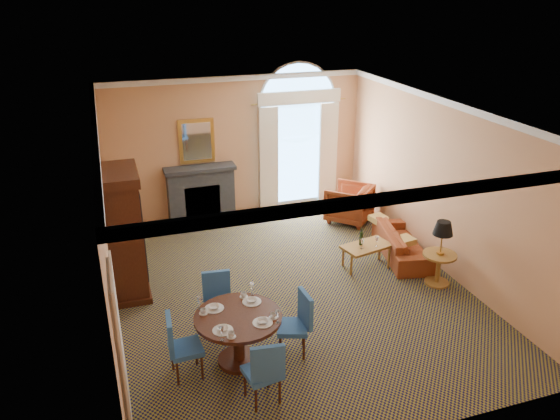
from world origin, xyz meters
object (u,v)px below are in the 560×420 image
object	(u,v)px
armoire	(124,235)
sofa	(402,243)
coffee_table	(366,247)
side_table	(441,246)
dining_table	(238,328)
armchair	(349,203)

from	to	relation	value
armoire	sofa	world-z (taller)	armoire
armoire	coffee_table	distance (m)	4.44
armoire	side_table	distance (m)	5.54
dining_table	armchair	world-z (taller)	dining_table
coffee_table	side_table	xyz separation A→B (m)	(0.96, -0.97, 0.33)
armchair	side_table	xyz separation A→B (m)	(0.33, -3.09, 0.34)
dining_table	armchair	size ratio (longest dim) A/B	1.33
side_table	dining_table	bearing A→B (deg)	-165.52
armchair	side_table	world-z (taller)	side_table
coffee_table	sofa	bearing A→B (deg)	0.66
armoire	side_table	world-z (taller)	armoire
coffee_table	side_table	distance (m)	1.40
side_table	sofa	bearing A→B (deg)	92.42
armchair	side_table	bearing A→B (deg)	51.20
dining_table	armoire	bearing A→B (deg)	118.17
coffee_table	side_table	size ratio (longest dim) A/B	0.84
dining_table	sofa	xyz separation A→B (m)	(3.92, 2.21, -0.30)
armchair	coffee_table	xyz separation A→B (m)	(-0.63, -2.13, 0.01)
dining_table	armchair	distance (m)	5.50
armchair	side_table	size ratio (longest dim) A/B	0.77
armoire	sofa	size ratio (longest dim) A/B	1.19
armchair	coffee_table	bearing A→B (deg)	28.61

